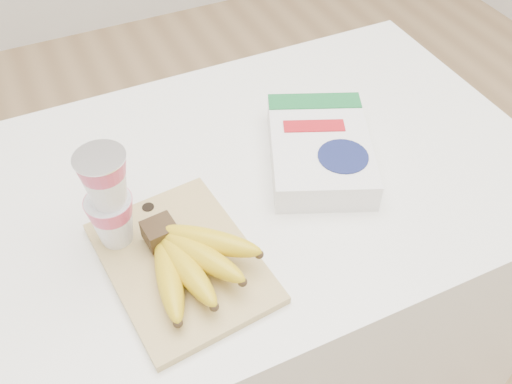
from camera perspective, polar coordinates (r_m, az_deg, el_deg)
table at (r=1.32m, az=0.18°, el=-10.22°), size 1.04×0.69×0.78m
cutting_board at (r=0.89m, az=-7.45°, el=-6.96°), size 0.24×0.31×0.01m
bananas at (r=0.85m, az=-6.67°, el=-6.63°), size 0.18×0.19×0.07m
yogurt_stack at (r=0.86m, az=-14.58°, el=-0.51°), size 0.08×0.08×0.17m
cereal_box at (r=1.03m, az=6.39°, el=4.29°), size 0.26×0.30×0.06m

